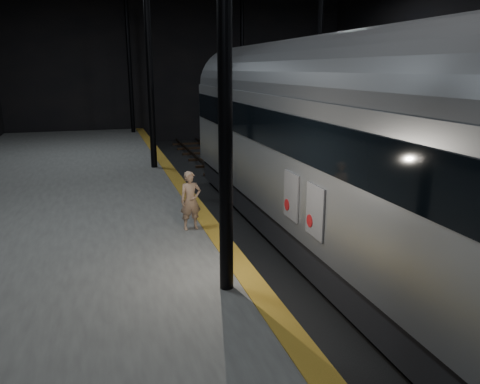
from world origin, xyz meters
name	(u,v)px	position (x,y,z in m)	size (l,w,h in m)	color
ground	(314,244)	(0.00, 0.00, 0.00)	(44.00, 44.00, 0.00)	black
platform_left	(46,256)	(-7.50, 0.00, 0.50)	(9.00, 43.80, 1.00)	#4C4C49
tactile_strip	(208,222)	(-3.25, 0.00, 1.00)	(0.50, 43.80, 0.01)	olive
track	(314,242)	(0.00, 0.00, 0.07)	(2.40, 43.00, 0.24)	#3F3328
train	(359,148)	(0.00, -2.18, 3.28)	(3.28, 21.97, 5.87)	#A9ADB2
woman	(191,201)	(-3.80, -0.40, 1.78)	(0.57, 0.37, 1.56)	tan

